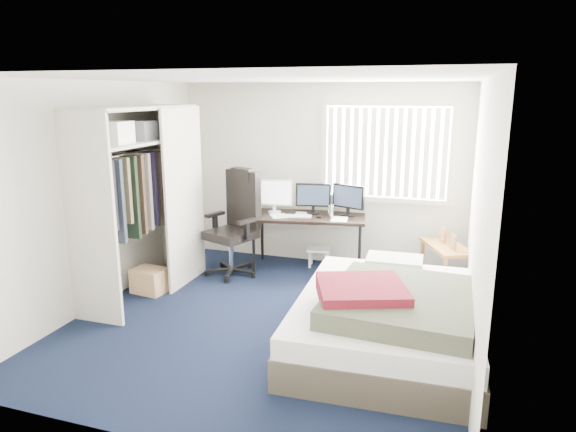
% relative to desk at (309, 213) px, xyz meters
% --- Properties ---
extents(ground, '(4.20, 4.20, 0.00)m').
position_rel_desk_xyz_m(ground, '(0.06, -1.76, -0.78)').
color(ground, black).
rests_on(ground, ground).
extents(room_shell, '(4.20, 4.20, 4.20)m').
position_rel_desk_xyz_m(room_shell, '(0.06, -1.76, 0.73)').
color(room_shell, silver).
rests_on(room_shell, ground).
extents(window_assembly, '(1.72, 0.09, 1.32)m').
position_rel_desk_xyz_m(window_assembly, '(0.96, 0.29, 0.82)').
color(window_assembly, white).
rests_on(window_assembly, ground).
extents(closet, '(0.64, 1.84, 2.22)m').
position_rel_desk_xyz_m(closet, '(-1.61, -1.49, 0.57)').
color(closet, beige).
rests_on(closet, ground).
extents(desk, '(1.62, 0.95, 1.21)m').
position_rel_desk_xyz_m(desk, '(0.00, 0.00, 0.00)').
color(desk, black).
rests_on(desk, ground).
extents(office_chair, '(0.85, 0.85, 1.40)m').
position_rel_desk_xyz_m(office_chair, '(-0.87, -0.49, -0.24)').
color(office_chair, black).
rests_on(office_chair, ground).
extents(footstool, '(0.35, 0.30, 0.26)m').
position_rel_desk_xyz_m(footstool, '(0.12, 0.09, -0.58)').
color(footstool, white).
rests_on(footstool, ground).
extents(nightstand, '(0.69, 0.89, 0.73)m').
position_rel_desk_xyz_m(nightstand, '(1.81, -0.20, -0.29)').
color(nightstand, brown).
rests_on(nightstand, ground).
extents(bed, '(1.75, 2.28, 0.72)m').
position_rel_desk_xyz_m(bed, '(1.33, -1.95, -0.48)').
color(bed, '#443D31').
rests_on(bed, ground).
extents(pine_box, '(0.43, 0.35, 0.30)m').
position_rel_desk_xyz_m(pine_box, '(-1.59, -1.46, -0.63)').
color(pine_box, tan).
rests_on(pine_box, ground).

